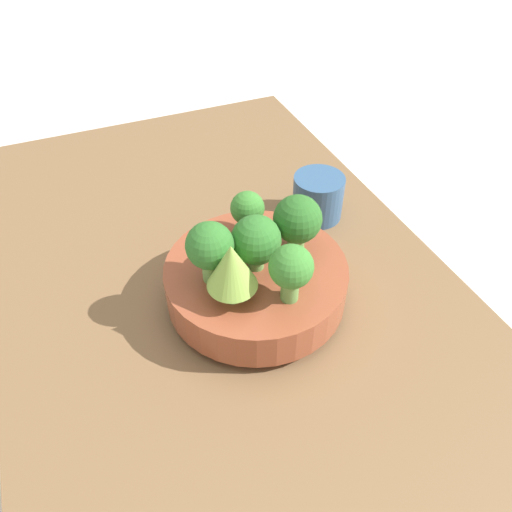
{
  "coord_description": "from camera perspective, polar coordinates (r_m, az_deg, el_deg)",
  "views": [
    {
      "loc": [
        -0.49,
        0.17,
        0.58
      ],
      "look_at": [
        -0.03,
        -0.03,
        0.12
      ],
      "focal_mm": 35.0,
      "sensor_mm": 36.0,
      "label": 1
    }
  ],
  "objects": [
    {
      "name": "broccoli_floret_right",
      "position": [
        0.73,
        -0.99,
        5.25
      ],
      "size": [
        0.05,
        0.05,
        0.07
      ],
      "color": "#609347",
      "rests_on": "bowl"
    },
    {
      "name": "broccoli_floret_front",
      "position": [
        0.69,
        4.77,
        4.1
      ],
      "size": [
        0.07,
        0.07,
        0.09
      ],
      "color": "#609347",
      "rests_on": "bowl"
    },
    {
      "name": "bowl",
      "position": [
        0.71,
        0.0,
        -2.93
      ],
      "size": [
        0.26,
        0.26,
        0.07
      ],
      "color": "brown",
      "rests_on": "table"
    },
    {
      "name": "broccoli_floret_center",
      "position": [
        0.66,
        0.0,
        1.76
      ],
      "size": [
        0.07,
        0.07,
        0.08
      ],
      "color": "#609347",
      "rests_on": "bowl"
    },
    {
      "name": "broccoli_floret_left",
      "position": [
        0.62,
        4.03,
        -1.47
      ],
      "size": [
        0.06,
        0.06,
        0.08
      ],
      "color": "#609347",
      "rests_on": "bowl"
    },
    {
      "name": "cup",
      "position": [
        0.88,
        7.08,
        6.72
      ],
      "size": [
        0.09,
        0.09,
        0.08
      ],
      "color": "#33567F",
      "rests_on": "table"
    },
    {
      "name": "broccoli_floret_back",
      "position": [
        0.64,
        -5.29,
        0.96
      ],
      "size": [
        0.06,
        0.06,
        0.09
      ],
      "color": "#6BA34C",
      "rests_on": "bowl"
    },
    {
      "name": "table",
      "position": [
        0.77,
        -2.5,
        -5.1
      ],
      "size": [
        1.2,
        0.67,
        0.03
      ],
      "color": "brown",
      "rests_on": "ground_plane"
    },
    {
      "name": "romanesco_piece_far",
      "position": [
        0.61,
        -2.8,
        -1.27
      ],
      "size": [
        0.07,
        0.07,
        0.09
      ],
      "color": "#6BA34C",
      "rests_on": "bowl"
    },
    {
      "name": "ground_plane",
      "position": [
        0.78,
        -2.47,
        -5.9
      ],
      "size": [
        6.0,
        6.0,
        0.0
      ],
      "primitive_type": "plane",
      "color": "silver"
    }
  ]
}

